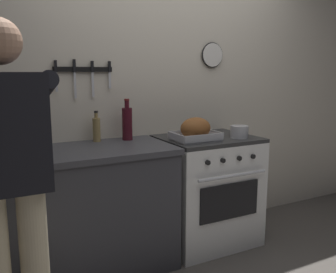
{
  "coord_description": "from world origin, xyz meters",
  "views": [
    {
      "loc": [
        -1.41,
        -1.43,
        1.42
      ],
      "look_at": [
        -0.22,
        0.85,
        0.96
      ],
      "focal_mm": 38.57,
      "sensor_mm": 36.0,
      "label": 1
    }
  ],
  "objects_px": {
    "stove": "(207,190)",
    "saucepan": "(239,132)",
    "cutting_board": "(5,158)",
    "bottle_wine_red": "(127,123)",
    "bottle_vinegar": "(97,129)",
    "roasting_pan": "(196,130)",
    "person_cook": "(8,171)",
    "bottle_cooking_oil": "(11,134)"
  },
  "relations": [
    {
      "from": "stove",
      "to": "bottle_vinegar",
      "type": "relative_size",
      "value": 3.85
    },
    {
      "from": "stove",
      "to": "bottle_vinegar",
      "type": "xyz_separation_m",
      "value": [
        -0.86,
        0.23,
        0.55
      ]
    },
    {
      "from": "bottle_cooking_oil",
      "to": "stove",
      "type": "bearing_deg",
      "value": -8.22
    },
    {
      "from": "bottle_vinegar",
      "to": "bottle_cooking_oil",
      "type": "height_order",
      "value": "bottle_cooking_oil"
    },
    {
      "from": "stove",
      "to": "bottle_wine_red",
      "type": "relative_size",
      "value": 2.81
    },
    {
      "from": "cutting_board",
      "to": "bottle_vinegar",
      "type": "xyz_separation_m",
      "value": [
        0.66,
        0.32,
        0.09
      ]
    },
    {
      "from": "stove",
      "to": "roasting_pan",
      "type": "distance_m",
      "value": 0.57
    },
    {
      "from": "roasting_pan",
      "to": "bottle_vinegar",
      "type": "distance_m",
      "value": 0.75
    },
    {
      "from": "cutting_board",
      "to": "bottle_cooking_oil",
      "type": "distance_m",
      "value": 0.33
    },
    {
      "from": "cutting_board",
      "to": "saucepan",
      "type": "bearing_deg",
      "value": -1.54
    },
    {
      "from": "person_cook",
      "to": "saucepan",
      "type": "distance_m",
      "value": 1.8
    },
    {
      "from": "person_cook",
      "to": "cutting_board",
      "type": "relative_size",
      "value": 4.61
    },
    {
      "from": "person_cook",
      "to": "bottle_wine_red",
      "type": "xyz_separation_m",
      "value": [
        0.91,
        0.77,
        0.08
      ]
    },
    {
      "from": "bottle_vinegar",
      "to": "bottle_wine_red",
      "type": "distance_m",
      "value": 0.24
    },
    {
      "from": "stove",
      "to": "bottle_cooking_oil",
      "type": "height_order",
      "value": "bottle_cooking_oil"
    },
    {
      "from": "roasting_pan",
      "to": "cutting_board",
      "type": "height_order",
      "value": "roasting_pan"
    },
    {
      "from": "stove",
      "to": "cutting_board",
      "type": "relative_size",
      "value": 2.5
    },
    {
      "from": "roasting_pan",
      "to": "bottle_wine_red",
      "type": "bearing_deg",
      "value": 148.66
    },
    {
      "from": "stove",
      "to": "bottle_wine_red",
      "type": "height_order",
      "value": "bottle_wine_red"
    },
    {
      "from": "person_cook",
      "to": "bottle_wine_red",
      "type": "bearing_deg",
      "value": -42.05
    },
    {
      "from": "person_cook",
      "to": "bottle_vinegar",
      "type": "bearing_deg",
      "value": -32.15
    },
    {
      "from": "bottle_wine_red",
      "to": "cutting_board",
      "type": "bearing_deg",
      "value": -162.5
    },
    {
      "from": "saucepan",
      "to": "bottle_cooking_oil",
      "type": "distance_m",
      "value": 1.7
    },
    {
      "from": "roasting_pan",
      "to": "bottle_vinegar",
      "type": "xyz_separation_m",
      "value": [
        -0.69,
        0.32,
        0.02
      ]
    },
    {
      "from": "bottle_vinegar",
      "to": "roasting_pan",
      "type": "bearing_deg",
      "value": -24.79
    },
    {
      "from": "cutting_board",
      "to": "bottle_cooking_oil",
      "type": "bearing_deg",
      "value": 78.53
    },
    {
      "from": "cutting_board",
      "to": "stove",
      "type": "bearing_deg",
      "value": 3.64
    },
    {
      "from": "stove",
      "to": "saucepan",
      "type": "bearing_deg",
      "value": -34.59
    },
    {
      "from": "person_cook",
      "to": "bottle_wine_red",
      "type": "relative_size",
      "value": 5.19
    },
    {
      "from": "bottle_wine_red",
      "to": "bottle_vinegar",
      "type": "bearing_deg",
      "value": 170.03
    },
    {
      "from": "stove",
      "to": "bottle_wine_red",
      "type": "distance_m",
      "value": 0.88
    },
    {
      "from": "saucepan",
      "to": "bottle_vinegar",
      "type": "height_order",
      "value": "bottle_vinegar"
    },
    {
      "from": "person_cook",
      "to": "bottle_cooking_oil",
      "type": "xyz_separation_m",
      "value": [
        0.08,
        0.8,
        0.05
      ]
    },
    {
      "from": "person_cook",
      "to": "roasting_pan",
      "type": "height_order",
      "value": "person_cook"
    },
    {
      "from": "person_cook",
      "to": "bottle_cooking_oil",
      "type": "height_order",
      "value": "person_cook"
    },
    {
      "from": "stove",
      "to": "cutting_board",
      "type": "bearing_deg",
      "value": -176.36
    },
    {
      "from": "bottle_vinegar",
      "to": "bottle_wine_red",
      "type": "bearing_deg",
      "value": -9.97
    },
    {
      "from": "bottle_vinegar",
      "to": "bottle_cooking_oil",
      "type": "bearing_deg",
      "value": -178.52
    },
    {
      "from": "person_cook",
      "to": "roasting_pan",
      "type": "distance_m",
      "value": 1.45
    },
    {
      "from": "person_cook",
      "to": "bottle_cooking_oil",
      "type": "bearing_deg",
      "value": 2.14
    },
    {
      "from": "stove",
      "to": "cutting_board",
      "type": "xyz_separation_m",
      "value": [
        -1.52,
        -0.1,
        0.46
      ]
    },
    {
      "from": "saucepan",
      "to": "cutting_board",
      "type": "xyz_separation_m",
      "value": [
        -1.73,
        0.05,
        -0.04
      ]
    }
  ]
}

